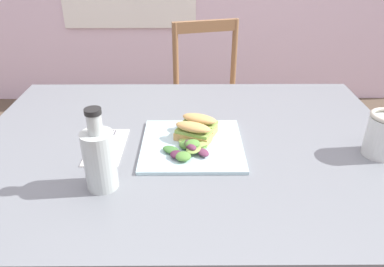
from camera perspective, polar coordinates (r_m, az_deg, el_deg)
The scene contains 10 objects.
dining_table at distance 1.16m, azimuth -0.61°, elevation -6.36°, with size 1.27×0.92×0.74m.
chair_wooden_far at distance 2.04m, azimuth 3.08°, elevation 4.69°, with size 0.49×0.49×0.87m.
plate_lunch at distance 1.06m, azimuth 0.01°, elevation -1.75°, with size 0.29×0.29×0.01m, color silver.
sandwich_half_front at distance 1.06m, azimuth 0.18°, elevation 0.29°, with size 0.12×0.09×0.06m.
sandwich_half_back at distance 1.11m, azimuth 1.15°, elevation 1.61°, with size 0.12×0.09×0.06m.
salad_mixed_greens at distance 1.01m, azimuth -0.50°, elevation -2.21°, with size 0.14×0.13×0.03m.
napkin_folded at distance 1.09m, azimuth -13.14°, elevation -2.02°, with size 0.10×0.20×0.00m, color silver.
fork_on_napkin at distance 1.10m, azimuth -12.95°, elevation -1.39°, with size 0.03×0.19×0.00m.
bottle_cold_brew at distance 0.90m, azimuth -14.10°, elevation -4.24°, with size 0.08×0.08×0.21m.
mason_jar_iced_tea at distance 1.13m, azimuth 27.53°, elevation -0.44°, with size 0.09×0.09×0.13m.
Camera 1 is at (-0.08, -0.89, 1.29)m, focal length 34.33 mm.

